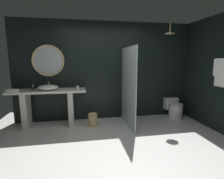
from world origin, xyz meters
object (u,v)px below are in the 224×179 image
(toilet, at_px, (174,109))
(folded_hand_towel, at_px, (12,91))
(tumbler_cup, at_px, (77,87))
(rain_shower_head, at_px, (170,33))
(round_wall_mirror, at_px, (48,61))
(waste_bin, at_px, (93,119))
(vessel_sink, at_px, (48,87))
(soap_dispenser, at_px, (33,88))

(toilet, xyz_separation_m, folded_hand_towel, (-4.08, -0.16, 0.67))
(tumbler_cup, xyz_separation_m, rain_shower_head, (2.27, -0.19, 1.31))
(round_wall_mirror, relative_size, rain_shower_head, 2.88)
(waste_bin, height_order, folded_hand_towel, folded_hand_towel)
(vessel_sink, bearing_deg, soap_dispenser, 175.18)
(waste_bin, bearing_deg, tumbler_cup, 151.27)
(round_wall_mirror, xyz_separation_m, folded_hand_towel, (-0.74, -0.43, -0.66))
(waste_bin, xyz_separation_m, folded_hand_towel, (-1.78, 0.07, 0.76))
(round_wall_mirror, relative_size, waste_bin, 2.36)
(toilet, bearing_deg, folded_hand_towel, -177.70)
(soap_dispenser, relative_size, folded_hand_towel, 0.58)
(vessel_sink, xyz_separation_m, folded_hand_towel, (-0.75, -0.14, -0.03))
(toilet, bearing_deg, round_wall_mirror, 175.48)
(soap_dispenser, bearing_deg, vessel_sink, -4.82)
(round_wall_mirror, xyz_separation_m, waste_bin, (1.05, -0.50, -1.42))
(folded_hand_towel, bearing_deg, toilet, 2.30)
(vessel_sink, bearing_deg, round_wall_mirror, 92.17)
(vessel_sink, xyz_separation_m, toilet, (3.34, 0.03, -0.71))
(rain_shower_head, height_order, folded_hand_towel, rain_shower_head)
(tumbler_cup, distance_m, soap_dispenser, 1.04)
(tumbler_cup, bearing_deg, vessel_sink, 178.78)
(rain_shower_head, distance_m, toilet, 2.05)
(round_wall_mirror, relative_size, toilet, 1.40)
(soap_dispenser, xyz_separation_m, rain_shower_head, (3.30, -0.23, 1.30))
(tumbler_cup, xyz_separation_m, waste_bin, (0.35, -0.19, -0.77))
(toilet, bearing_deg, soap_dispenser, 179.98)
(waste_bin, bearing_deg, toilet, 5.77)
(vessel_sink, height_order, rain_shower_head, rain_shower_head)
(tumbler_cup, relative_size, toilet, 0.17)
(waste_bin, relative_size, folded_hand_towel, 1.42)
(round_wall_mirror, bearing_deg, tumbler_cup, -23.72)
(rain_shower_head, distance_m, folded_hand_towel, 3.94)
(soap_dispenser, xyz_separation_m, toilet, (3.68, -0.00, -0.70))
(tumbler_cup, bearing_deg, soap_dispenser, 177.57)
(vessel_sink, xyz_separation_m, round_wall_mirror, (-0.01, 0.29, 0.63))
(vessel_sink, relative_size, toilet, 0.85)
(rain_shower_head, relative_size, folded_hand_towel, 1.16)
(vessel_sink, distance_m, waste_bin, 1.32)
(folded_hand_towel, bearing_deg, tumbler_cup, 4.82)
(soap_dispenser, distance_m, folded_hand_towel, 0.43)
(round_wall_mirror, distance_m, waste_bin, 1.83)
(round_wall_mirror, bearing_deg, waste_bin, -25.43)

